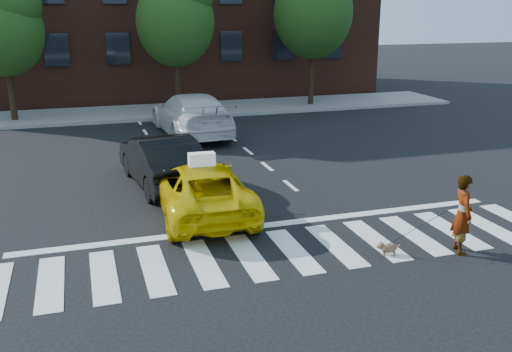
{
  "coord_description": "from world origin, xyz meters",
  "views": [
    {
      "loc": [
        -4.19,
        -10.62,
        5.11
      ],
      "look_at": [
        -0.18,
        2.16,
        1.1
      ],
      "focal_mm": 40.0,
      "sensor_mm": 36.0,
      "label": 1
    }
  ],
  "objects_px": {
    "taxi": "(201,188)",
    "black_sedan": "(162,160)",
    "tree_left": "(4,22)",
    "woman": "(463,214)",
    "white_suv": "(192,114)",
    "tree_right": "(314,2)",
    "dog": "(388,248)",
    "tree_mid": "(176,11)"
  },
  "relations": [
    {
      "from": "black_sedan",
      "to": "tree_left",
      "type": "bearing_deg",
      "value": -73.19
    },
    {
      "from": "tree_right",
      "to": "white_suv",
      "type": "xyz_separation_m",
      "value": [
        -7.34,
        -4.83,
        -4.41
      ]
    },
    {
      "from": "tree_left",
      "to": "tree_right",
      "type": "xyz_separation_m",
      "value": [
        14.5,
        -0.0,
        0.82
      ]
    },
    {
      "from": "woman",
      "to": "white_suv",
      "type": "bearing_deg",
      "value": 29.15
    },
    {
      "from": "dog",
      "to": "taxi",
      "type": "bearing_deg",
      "value": 152.66
    },
    {
      "from": "tree_mid",
      "to": "taxi",
      "type": "height_order",
      "value": "tree_mid"
    },
    {
      "from": "tree_left",
      "to": "tree_right",
      "type": "height_order",
      "value": "tree_right"
    },
    {
      "from": "tree_mid",
      "to": "dog",
      "type": "bearing_deg",
      "value": -85.83
    },
    {
      "from": "tree_left",
      "to": "dog",
      "type": "bearing_deg",
      "value": -63.7
    },
    {
      "from": "tree_mid",
      "to": "tree_left",
      "type": "bearing_deg",
      "value": 180.0
    },
    {
      "from": "dog",
      "to": "tree_mid",
      "type": "bearing_deg",
      "value": 116.09
    },
    {
      "from": "white_suv",
      "to": "dog",
      "type": "height_order",
      "value": "white_suv"
    },
    {
      "from": "tree_mid",
      "to": "tree_right",
      "type": "relative_size",
      "value": 0.92
    },
    {
      "from": "tree_left",
      "to": "taxi",
      "type": "relative_size",
      "value": 1.38
    },
    {
      "from": "tree_left",
      "to": "dog",
      "type": "height_order",
      "value": "tree_left"
    },
    {
      "from": "woman",
      "to": "tree_mid",
      "type": "bearing_deg",
      "value": 24.56
    },
    {
      "from": "white_suv",
      "to": "dog",
      "type": "xyz_separation_m",
      "value": [
        1.63,
        -12.96,
        -0.68
      ]
    },
    {
      "from": "woman",
      "to": "tree_left",
      "type": "bearing_deg",
      "value": 45.37
    },
    {
      "from": "taxi",
      "to": "dog",
      "type": "bearing_deg",
      "value": 132.22
    },
    {
      "from": "tree_right",
      "to": "white_suv",
      "type": "relative_size",
      "value": 1.31
    },
    {
      "from": "white_suv",
      "to": "dog",
      "type": "distance_m",
      "value": 13.08
    },
    {
      "from": "taxi",
      "to": "woman",
      "type": "xyz_separation_m",
      "value": [
        4.8,
        -4.05,
        0.21
      ]
    },
    {
      "from": "taxi",
      "to": "tree_mid",
      "type": "bearing_deg",
      "value": -96.35
    },
    {
      "from": "tree_right",
      "to": "dog",
      "type": "relative_size",
      "value": 15.7
    },
    {
      "from": "tree_right",
      "to": "white_suv",
      "type": "height_order",
      "value": "tree_right"
    },
    {
      "from": "tree_mid",
      "to": "woman",
      "type": "distance_m",
      "value": 18.75
    },
    {
      "from": "tree_left",
      "to": "tree_mid",
      "type": "relative_size",
      "value": 0.92
    },
    {
      "from": "dog",
      "to": "woman",
      "type": "bearing_deg",
      "value": 11.07
    },
    {
      "from": "woman",
      "to": "black_sedan",
      "type": "bearing_deg",
      "value": 54.44
    },
    {
      "from": "tree_left",
      "to": "taxi",
      "type": "distance_m",
      "value": 15.57
    },
    {
      "from": "tree_left",
      "to": "black_sedan",
      "type": "xyz_separation_m",
      "value": [
        4.97,
        -11.4,
        -3.67
      ]
    },
    {
      "from": "black_sedan",
      "to": "woman",
      "type": "height_order",
      "value": "woman"
    },
    {
      "from": "woman",
      "to": "tree_right",
      "type": "bearing_deg",
      "value": 2.69
    },
    {
      "from": "tree_left",
      "to": "woman",
      "type": "height_order",
      "value": "tree_left"
    },
    {
      "from": "tree_right",
      "to": "taxi",
      "type": "height_order",
      "value": "tree_right"
    },
    {
      "from": "tree_left",
      "to": "tree_mid",
      "type": "distance_m",
      "value": 7.51
    },
    {
      "from": "taxi",
      "to": "white_suv",
      "type": "relative_size",
      "value": 0.8
    },
    {
      "from": "taxi",
      "to": "woman",
      "type": "distance_m",
      "value": 6.29
    },
    {
      "from": "taxi",
      "to": "white_suv",
      "type": "distance_m",
      "value": 9.35
    },
    {
      "from": "black_sedan",
      "to": "white_suv",
      "type": "relative_size",
      "value": 0.79
    },
    {
      "from": "tree_left",
      "to": "dog",
      "type": "relative_size",
      "value": 13.25
    },
    {
      "from": "taxi",
      "to": "black_sedan",
      "type": "height_order",
      "value": "black_sedan"
    }
  ]
}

